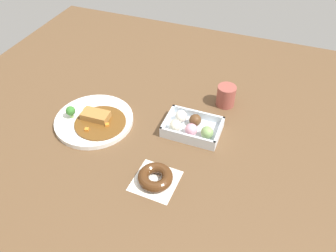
# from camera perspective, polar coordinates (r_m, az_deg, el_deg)

# --- Properties ---
(ground_plane) EXTENTS (1.60, 1.60, 0.00)m
(ground_plane) POSITION_cam_1_polar(r_m,az_deg,el_deg) (1.21, -5.18, 0.55)
(ground_plane) COLOR brown
(curry_plate) EXTENTS (0.28, 0.28, 0.06)m
(curry_plate) POSITION_cam_1_polar(r_m,az_deg,el_deg) (1.22, -12.57, 1.03)
(curry_plate) COLOR white
(curry_plate) RESTS_ON ground_plane
(donut_box) EXTENTS (0.20, 0.14, 0.06)m
(donut_box) POSITION_cam_1_polar(r_m,az_deg,el_deg) (1.16, 4.04, -0.12)
(donut_box) COLOR silver
(donut_box) RESTS_ON ground_plane
(chocolate_ring_donut) EXTENTS (0.14, 0.14, 0.04)m
(chocolate_ring_donut) POSITION_cam_1_polar(r_m,az_deg,el_deg) (1.01, -2.19, -8.85)
(chocolate_ring_donut) COLOR white
(chocolate_ring_donut) RESTS_ON ground_plane
(coffee_mug) EXTENTS (0.07, 0.07, 0.08)m
(coffee_mug) POSITION_cam_1_polar(r_m,az_deg,el_deg) (1.28, 9.96, 5.16)
(coffee_mug) COLOR #9E4C42
(coffee_mug) RESTS_ON ground_plane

